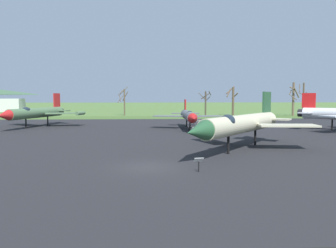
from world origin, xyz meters
name	(u,v)px	position (x,y,z in m)	size (l,w,h in m)	color
ground_plane	(148,167)	(0.00, 0.00, 0.00)	(600.00, 600.00, 0.00)	#4C6B33
asphalt_apron	(147,136)	(0.00, 18.96, 0.03)	(102.47, 63.20, 0.05)	black
grass_verge_strip	(146,118)	(0.00, 56.56, 0.03)	(162.47, 12.00, 0.06)	#405D28
jet_fighter_front_left	(241,124)	(8.30, 6.76, 2.41)	(13.20, 15.14, 5.34)	#B7B293
info_placard_front_left	(199,163)	(3.16, -1.78, 0.62)	(0.63, 0.33, 0.96)	black
jet_fighter_front_right	(189,116)	(6.20, 26.98, 2.05)	(10.77, 14.94, 4.42)	#565B60
info_placard_front_right	(194,130)	(5.98, 19.61, 0.62)	(0.54, 0.28, 0.99)	black
jet_fighter_rear_center	(36,113)	(-17.59, 31.85, 2.35)	(13.30, 16.92, 5.49)	#4C6B47
bare_tree_far_left	(124,101)	(-5.90, 66.57, 3.95)	(2.78, 3.23, 7.67)	brown
bare_tree_left_of_center	(206,102)	(15.16, 62.36, 3.62)	(3.36, 3.17, 6.45)	#42382D
bare_tree_center	(233,99)	(22.95, 65.42, 4.23)	(3.32, 2.36, 7.79)	brown
bare_tree_right_of_center	(293,98)	(37.68, 61.18, 4.64)	(2.68, 2.69, 8.62)	brown
bare_tree_far_right	(303,98)	(41.26, 63.30, 4.61)	(2.29, 2.59, 8.60)	brown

